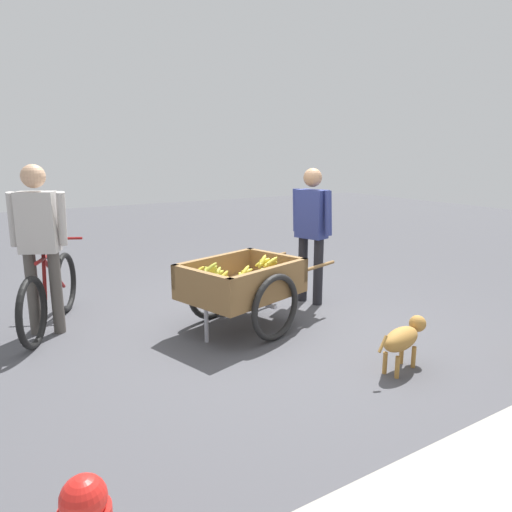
{
  "coord_description": "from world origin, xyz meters",
  "views": [
    {
      "loc": [
        2.4,
        3.71,
        1.73
      ],
      "look_at": [
        0.07,
        -0.06,
        0.75
      ],
      "focal_mm": 33.04,
      "sensor_mm": 36.0,
      "label": 1
    }
  ],
  "objects_px": {
    "dog": "(403,338)",
    "cyclist_person": "(39,235)",
    "bicycle": "(50,294)",
    "fruit_cart": "(242,286)",
    "vendor_person": "(312,224)"
  },
  "relations": [
    {
      "from": "dog",
      "to": "cyclist_person",
      "type": "bearing_deg",
      "value": -45.46
    },
    {
      "from": "bicycle",
      "to": "cyclist_person",
      "type": "relative_size",
      "value": 0.93
    },
    {
      "from": "cyclist_person",
      "to": "fruit_cart",
      "type": "bearing_deg",
      "value": 151.82
    },
    {
      "from": "cyclist_person",
      "to": "dog",
      "type": "xyz_separation_m",
      "value": [
        -2.33,
        2.37,
        -0.7
      ]
    },
    {
      "from": "fruit_cart",
      "to": "cyclist_person",
      "type": "relative_size",
      "value": 1.1
    },
    {
      "from": "cyclist_person",
      "to": "bicycle",
      "type": "bearing_deg",
      "value": -116.12
    },
    {
      "from": "cyclist_person",
      "to": "dog",
      "type": "bearing_deg",
      "value": 134.54
    },
    {
      "from": "bicycle",
      "to": "dog",
      "type": "distance_m",
      "value": 3.37
    },
    {
      "from": "bicycle",
      "to": "cyclist_person",
      "type": "xyz_separation_m",
      "value": [
        0.07,
        0.14,
        0.62
      ]
    },
    {
      "from": "vendor_person",
      "to": "cyclist_person",
      "type": "height_order",
      "value": "cyclist_person"
    },
    {
      "from": "vendor_person",
      "to": "bicycle",
      "type": "bearing_deg",
      "value": -14.86
    },
    {
      "from": "cyclist_person",
      "to": "dog",
      "type": "height_order",
      "value": "cyclist_person"
    },
    {
      "from": "bicycle",
      "to": "dog",
      "type": "xyz_separation_m",
      "value": [
        -2.26,
        2.5,
        -0.08
      ]
    },
    {
      "from": "bicycle",
      "to": "dog",
      "type": "bearing_deg",
      "value": 132.1
    },
    {
      "from": "bicycle",
      "to": "cyclist_person",
      "type": "distance_m",
      "value": 0.64
    }
  ]
}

